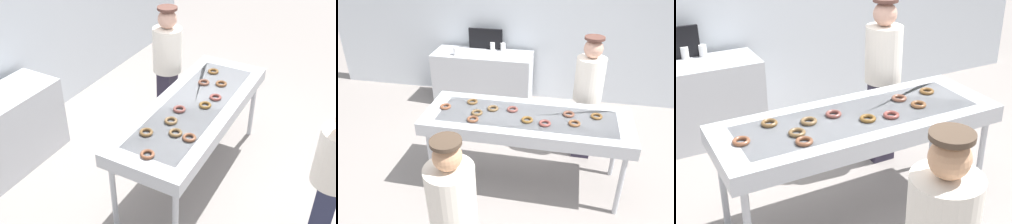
# 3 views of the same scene
# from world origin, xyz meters

# --- Properties ---
(ground_plane) EXTENTS (16.00, 16.00, 0.00)m
(ground_plane) POSITION_xyz_m (0.00, 0.00, 0.00)
(ground_plane) COLOR gray
(back_wall) EXTENTS (8.00, 0.12, 3.21)m
(back_wall) POSITION_xyz_m (0.00, 2.41, 1.61)
(back_wall) COLOR silver
(back_wall) RESTS_ON ground
(fryer_conveyor) EXTENTS (2.32, 0.83, 0.94)m
(fryer_conveyor) POSITION_xyz_m (0.00, 0.00, 0.86)
(fryer_conveyor) COLOR #B7BABF
(fryer_conveyor) RESTS_ON ground
(chocolate_donut_0) EXTENTS (0.18, 0.18, 0.03)m
(chocolate_donut_0) POSITION_xyz_m (0.76, 0.12, 0.96)
(chocolate_donut_0) COLOR brown
(chocolate_donut_0) RESTS_ON fryer_conveyor
(chocolate_donut_1) EXTENTS (0.18, 0.18, 0.03)m
(chocolate_donut_1) POSITION_xyz_m (-0.96, 0.00, 0.96)
(chocolate_donut_1) COLOR brown
(chocolate_donut_1) RESTS_ON fryer_conveyor
(chocolate_donut_2) EXTENTS (0.17, 0.17, 0.03)m
(chocolate_donut_2) POSITION_xyz_m (-0.68, 0.18, 0.96)
(chocolate_donut_2) COLOR brown
(chocolate_donut_2) RESTS_ON fryer_conveyor
(chocolate_donut_3) EXTENTS (0.18, 0.18, 0.03)m
(chocolate_donut_3) POSITION_xyz_m (0.21, -0.14, 0.96)
(chocolate_donut_3) COLOR brown
(chocolate_donut_3) RESTS_ON fryer_conveyor
(chocolate_donut_4) EXTENTS (0.18, 0.18, 0.03)m
(chocolate_donut_4) POSITION_xyz_m (-0.18, 0.09, 0.96)
(chocolate_donut_4) COLOR brown
(chocolate_donut_4) RESTS_ON fryer_conveyor
(chocolate_donut_5) EXTENTS (0.17, 0.17, 0.03)m
(chocolate_donut_5) POSITION_xyz_m (0.02, -0.11, 0.96)
(chocolate_donut_5) COLOR brown
(chocolate_donut_5) RESTS_ON fryer_conveyor
(chocolate_donut_6) EXTENTS (0.14, 0.14, 0.03)m
(chocolate_donut_6) POSITION_xyz_m (0.46, 0.10, 0.96)
(chocolate_donut_6) COLOR brown
(chocolate_donut_6) RESTS_ON fryer_conveyor
(chocolate_donut_7) EXTENTS (0.18, 0.18, 0.03)m
(chocolate_donut_7) POSITION_xyz_m (-0.56, -0.07, 0.96)
(chocolate_donut_7) COLOR brown
(chocolate_donut_7) RESTS_ON fryer_conveyor
(chocolate_donut_8) EXTENTS (0.16, 0.16, 0.03)m
(chocolate_donut_8) POSITION_xyz_m (0.52, -0.08, 0.96)
(chocolate_donut_8) COLOR brown
(chocolate_donut_8) RESTS_ON fryer_conveyor
(chocolate_donut_9) EXTENTS (0.18, 0.18, 0.03)m
(chocolate_donut_9) POSITION_xyz_m (-0.41, 0.06, 0.96)
(chocolate_donut_9) COLOR brown
(chocolate_donut_9) RESTS_ON fryer_conveyor
(chocolate_donut_10) EXTENTS (0.18, 0.18, 0.03)m
(chocolate_donut_10) POSITION_xyz_m (-0.57, -0.21, 0.96)
(chocolate_donut_10) COLOR brown
(chocolate_donut_10) RESTS_ON fryer_conveyor
(worker_baker) EXTENTS (0.36, 0.36, 1.68)m
(worker_baker) POSITION_xyz_m (0.67, 0.69, 0.97)
(worker_baker) COLOR #2A2536
(worker_baker) RESTS_ON ground
(customer_waiting) EXTENTS (0.37, 0.37, 1.55)m
(customer_waiting) POSITION_xyz_m (-0.36, -1.46, 0.90)
(customer_waiting) COLOR #292C47
(customer_waiting) RESTS_ON ground
(prep_counter) EXTENTS (1.68, 0.60, 0.91)m
(prep_counter) POSITION_xyz_m (-1.04, 1.96, 0.46)
(prep_counter) COLOR #B7BABF
(prep_counter) RESTS_ON ground
(paper_cup_0) EXTENTS (0.08, 0.08, 0.13)m
(paper_cup_0) POSITION_xyz_m (-0.92, 2.19, 0.98)
(paper_cup_0) COLOR white
(paper_cup_0) RESTS_ON prep_counter
(paper_cup_1) EXTENTS (0.08, 0.08, 0.13)m
(paper_cup_1) POSITION_xyz_m (-1.45, 1.80, 0.98)
(paper_cup_1) COLOR white
(paper_cup_1) RESTS_ON prep_counter
(paper_cup_2) EXTENTS (0.08, 0.08, 0.13)m
(paper_cup_2) POSITION_xyz_m (-0.73, 2.17, 0.98)
(paper_cup_2) COLOR white
(paper_cup_2) RESTS_ON prep_counter
(menu_display) EXTENTS (0.59, 0.04, 0.35)m
(menu_display) POSITION_xyz_m (-1.04, 2.21, 1.09)
(menu_display) COLOR black
(menu_display) RESTS_ON prep_counter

